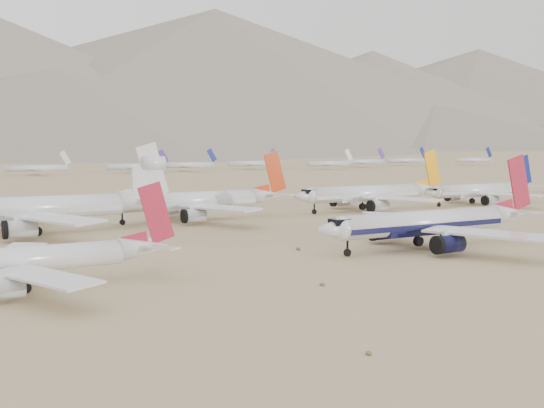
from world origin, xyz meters
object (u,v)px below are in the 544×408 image
at_px(second_airliner, 27,260).
at_px(row2_white_trijet, 40,207).
at_px(row2_navy_widebody, 480,190).
at_px(main_airliner, 432,223).

distance_m(second_airliner, row2_white_trijet, 59.98).
bearing_deg(row2_navy_widebody, main_airliner, -141.35).
relative_size(second_airliner, row2_white_trijet, 0.72).
xyz_separation_m(second_airliner, row2_navy_widebody, (153.41, 61.26, 0.34)).
bearing_deg(row2_navy_widebody, row2_white_trijet, -178.93).
distance_m(main_airliner, row2_white_trijet, 87.00).
xyz_separation_m(main_airliner, second_airliner, (-76.72, 0.08, -0.84)).
bearing_deg(main_airliner, row2_white_trijet, 137.56).
distance_m(row2_navy_widebody, row2_white_trijet, 140.92).
relative_size(main_airliner, second_airliner, 1.23).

